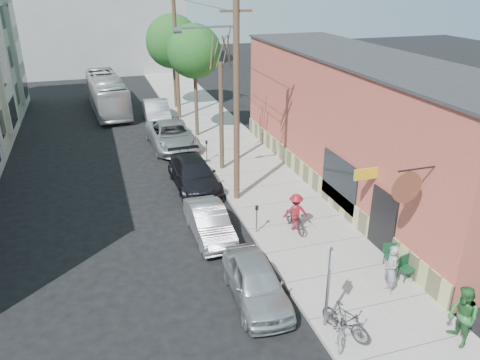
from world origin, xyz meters
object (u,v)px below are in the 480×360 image
object	(u,v)px
sign_post	(329,280)
tree_leafy_mid	(194,52)
parking_meter_far	(207,147)
patron_green	(463,317)
tree_bare	(221,117)
car_0	(256,282)
bus	(107,94)
patio_chair_a	(392,256)
tree_leafy_far	(173,42)
car_3	(172,135)
parked_bike_b	(340,327)
utility_pole_near	(235,91)
patron_grey	(391,270)
car_1	(209,222)
cyclist	(296,212)
parked_bike_a	(346,320)
patio_chair_b	(407,269)
car_2	(194,174)
parking_meter_near	(257,215)
car_4	(157,112)

from	to	relation	value
sign_post	tree_leafy_mid	xyz separation A→B (m)	(0.45, 19.66, 3.84)
parking_meter_far	patron_green	bearing A→B (deg)	-78.17
tree_bare	car_0	size ratio (longest dim) A/B	1.43
sign_post	bus	world-z (taller)	sign_post
patio_chair_a	bus	bearing A→B (deg)	124.29
tree_leafy_far	patio_chair_a	bearing A→B (deg)	-82.42
car_3	parked_bike_b	bearing A→B (deg)	-86.96
utility_pole_near	tree_leafy_far	distance (m)	18.00
tree_bare	patron_grey	distance (m)	12.93
parking_meter_far	bus	xyz separation A→B (m)	(-4.82, 13.76, 0.42)
car_1	car_3	xyz separation A→B (m)	(0.46, 11.51, 0.14)
sign_post	tree_leafy_far	distance (m)	27.73
tree_leafy_mid	car_3	bearing A→B (deg)	-142.05
sign_post	patio_chair_a	size ratio (longest dim) A/B	3.18
cyclist	sign_post	bearing A→B (deg)	86.65
tree_leafy_far	patron_grey	size ratio (longest dim) A/B	4.09
bus	tree_bare	bearing A→B (deg)	-74.29
parked_bike_a	car_3	xyz separation A→B (m)	(-1.93, 18.64, 0.13)
tree_leafy_far	patron_green	world-z (taller)	tree_leafy_far
tree_bare	bus	world-z (taller)	tree_bare
car_0	utility_pole_near	bearing A→B (deg)	80.75
patio_chair_a	patron_green	bearing A→B (deg)	-80.46
parking_meter_far	patron_grey	size ratio (longest dim) A/B	0.69
parking_meter_far	patio_chair_b	xyz separation A→B (m)	(3.95, -13.43, -0.39)
parked_bike_a	patio_chair_b	bearing A→B (deg)	3.17
parked_bike_b	car_1	xyz separation A→B (m)	(-2.15, 7.25, 0.08)
patron_grey	car_1	world-z (taller)	patron_grey
utility_pole_near	parked_bike_b	xyz separation A→B (m)	(0.10, -10.16, -4.83)
patio_chair_b	car_2	xyz separation A→B (m)	(-5.40, 10.33, 0.14)
sign_post	parking_meter_near	size ratio (longest dim) A/B	2.26
utility_pole_near	patron_green	world-z (taller)	utility_pole_near
tree_bare	car_2	size ratio (longest dim) A/B	1.16
tree_leafy_mid	patio_chair_b	world-z (taller)	tree_leafy_mid
car_0	car_4	xyz separation A→B (m)	(-0.09, 21.89, 0.11)
parking_meter_far	car_2	size ratio (longest dim) A/B	0.25
tree_leafy_mid	parked_bike_b	xyz separation A→B (m)	(-0.31, -20.32, -5.10)
parking_meter_far	tree_leafy_far	distance (m)	13.51
patio_chair_b	sign_post	bearing A→B (deg)	-172.93
parking_meter_far	patio_chair_b	size ratio (longest dim) A/B	1.41
tree_bare	parked_bike_a	bearing A→B (deg)	-90.29
cyclist	car_3	xyz separation A→B (m)	(-3.10, 12.29, -0.17)
tree_bare	car_2	distance (m)	3.57
utility_pole_near	car_3	size ratio (longest dim) A/B	1.75
patron_grey	parking_meter_near	bearing A→B (deg)	-137.55
parked_bike_a	car_1	xyz separation A→B (m)	(-2.39, 7.13, -0.01)
tree_leafy_mid	patio_chair_a	distance (m)	18.54
parking_meter_far	tree_bare	xyz separation A→B (m)	(0.55, -1.32, 2.10)
parking_meter_near	bus	xyz separation A→B (m)	(-4.82, 22.43, 0.42)
patio_chair_b	car_3	world-z (taller)	car_3
car_4	cyclist	bearing A→B (deg)	-77.69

